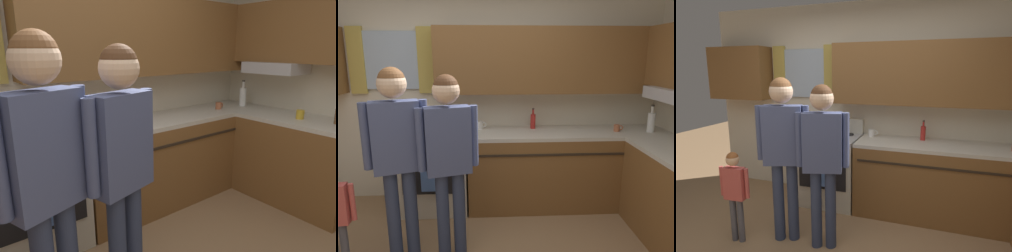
{
  "view_description": "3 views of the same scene",
  "coord_description": "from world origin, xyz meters",
  "views": [
    {
      "loc": [
        -0.91,
        -0.83,
        1.59
      ],
      "look_at": [
        0.41,
        0.82,
        1.04
      ],
      "focal_mm": 32.27,
      "sensor_mm": 36.0,
      "label": 1
    },
    {
      "loc": [
        0.23,
        -1.84,
        1.76
      ],
      "look_at": [
        0.39,
        0.99,
        1.1
      ],
      "focal_mm": 32.65,
      "sensor_mm": 36.0,
      "label": 2
    },
    {
      "loc": [
        0.87,
        -1.71,
        1.73
      ],
      "look_at": [
        -0.06,
        1.06,
        1.15
      ],
      "focal_mm": 29.41,
      "sensor_mm": 36.0,
      "label": 3
    }
  ],
  "objects": [
    {
      "name": "back_wall_unit",
      "position": [
        0.1,
        1.81,
        1.47
      ],
      "size": [
        4.6,
        0.42,
        2.6
      ],
      "color": "beige",
      "rests_on": "ground"
    },
    {
      "name": "kitchen_counter_run",
      "position": [
        1.42,
        1.25,
        0.45
      ],
      "size": [
        2.31,
        1.76,
        0.9
      ],
      "color": "brown",
      "rests_on": "ground"
    },
    {
      "name": "stove_oven",
      "position": [
        -0.4,
        1.54,
        0.47
      ],
      "size": [
        0.74,
        0.67,
        1.1
      ],
      "color": "beige",
      "rests_on": "ground"
    },
    {
      "name": "bottle_sauce_red",
      "position": [
        0.75,
        1.7,
        0.99
      ],
      "size": [
        0.06,
        0.06,
        0.25
      ],
      "color": "red",
      "rests_on": "kitchen_counter_run"
    },
    {
      "name": "mug_ceramic_white",
      "position": [
        0.11,
        1.69,
        0.95
      ],
      "size": [
        0.13,
        0.08,
        0.09
      ],
      "color": "white",
      "rests_on": "kitchen_counter_run"
    },
    {
      "name": "adult_holding_child",
      "position": [
        -0.53,
        0.58,
        1.05
      ],
      "size": [
        0.49,
        0.27,
        1.67
      ],
      "color": "#2D3856",
      "rests_on": "ground"
    },
    {
      "name": "adult_in_plaid",
      "position": [
        -0.11,
        0.59,
        1.02
      ],
      "size": [
        0.49,
        0.25,
        1.61
      ],
      "color": "#2D3856",
      "rests_on": "ground"
    },
    {
      "name": "small_child",
      "position": [
        -0.99,
        0.39,
        0.6
      ],
      "size": [
        0.32,
        0.13,
        0.95
      ],
      "color": "#4C4C56",
      "rests_on": "ground"
    }
  ]
}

